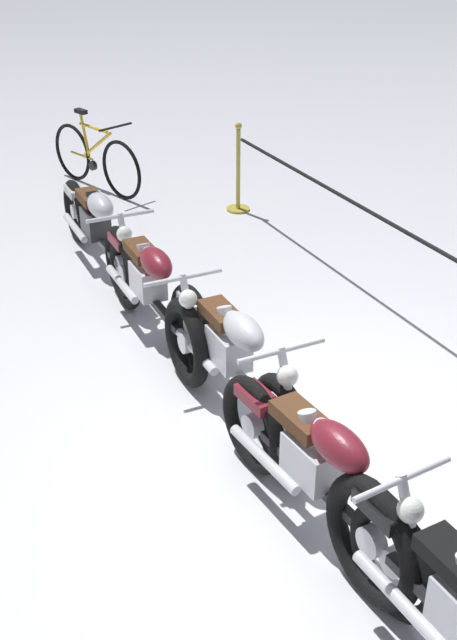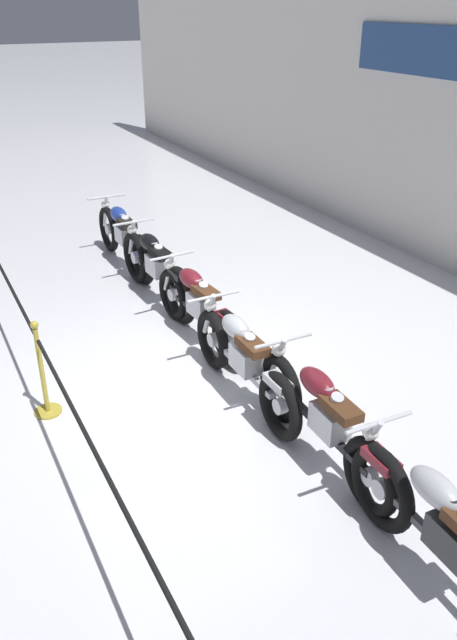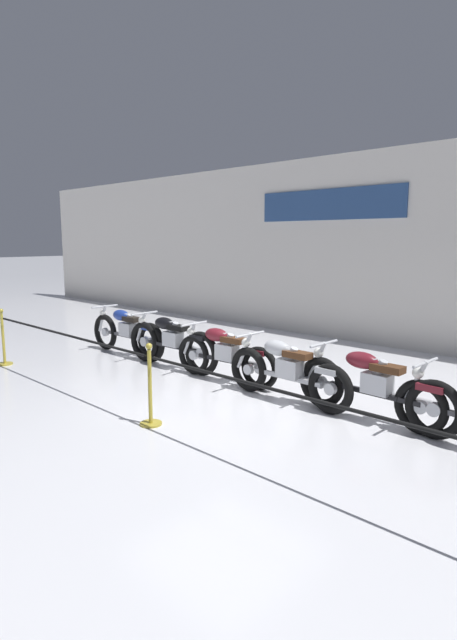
{
  "view_description": "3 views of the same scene",
  "coord_description": "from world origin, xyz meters",
  "px_view_note": "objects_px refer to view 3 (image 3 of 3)",
  "views": [
    {
      "loc": [
        -3.71,
        2.75,
        3.53
      ],
      "look_at": [
        1.18,
        0.3,
        0.47
      ],
      "focal_mm": 45.0,
      "sensor_mm": 36.0,
      "label": 1
    },
    {
      "loc": [
        5.53,
        -2.18,
        3.78
      ],
      "look_at": [
        0.36,
        0.52,
        0.77
      ],
      "focal_mm": 35.0,
      "sensor_mm": 36.0,
      "label": 2
    },
    {
      "loc": [
        4.88,
        -5.06,
        2.32
      ],
      "look_at": [
        -1.0,
        1.09,
        0.93
      ],
      "focal_mm": 28.0,
      "sensor_mm": 36.0,
      "label": 3
    }
  ],
  "objects_px": {
    "motorcycle_blue_0": "(127,332)",
    "stanchion_mid_left": "(150,397)",
    "motorcycle_maroon_2": "(224,354)",
    "motorcycle_silver_3": "(286,371)",
    "motorcycle_maroon_4": "(373,387)",
    "motorcycle_black_1": "(171,342)",
    "stanchion_far_left": "(89,352)"
  },
  "relations": [
    {
      "from": "motorcycle_maroon_2",
      "to": "stanchion_mid_left",
      "type": "bearing_deg",
      "value": -71.64
    },
    {
      "from": "motorcycle_black_1",
      "to": "stanchion_far_left",
      "type": "xyz_separation_m",
      "value": [
        0.58,
        -2.0,
        0.24
      ]
    },
    {
      "from": "motorcycle_maroon_2",
      "to": "stanchion_far_left",
      "type": "relative_size",
      "value": 0.24
    },
    {
      "from": "motorcycle_black_1",
      "to": "motorcycle_silver_3",
      "type": "xyz_separation_m",
      "value": [
        2.67,
        -0.09,
        -0.03
      ]
    },
    {
      "from": "motorcycle_maroon_4",
      "to": "stanchion_mid_left",
      "type": "xyz_separation_m",
      "value": [
        -1.96,
        -2.04,
        -0.1
      ]
    },
    {
      "from": "stanchion_far_left",
      "to": "motorcycle_maroon_4",
      "type": "bearing_deg",
      "value": 31.13
    },
    {
      "from": "motorcycle_maroon_2",
      "to": "motorcycle_maroon_4",
      "type": "xyz_separation_m",
      "value": [
        2.64,
        0.0,
        -0.0
      ]
    },
    {
      "from": "motorcycle_maroon_2",
      "to": "motorcycle_silver_3",
      "type": "bearing_deg",
      "value": -5.32
    },
    {
      "from": "motorcycle_blue_0",
      "to": "stanchion_mid_left",
      "type": "bearing_deg",
      "value": -30.78
    },
    {
      "from": "motorcycle_maroon_2",
      "to": "stanchion_mid_left",
      "type": "height_order",
      "value": "stanchion_mid_left"
    },
    {
      "from": "motorcycle_black_1",
      "to": "motorcycle_silver_3",
      "type": "distance_m",
      "value": 2.67
    },
    {
      "from": "motorcycle_maroon_4",
      "to": "stanchion_mid_left",
      "type": "relative_size",
      "value": 2.18
    },
    {
      "from": "motorcycle_black_1",
      "to": "motorcycle_maroon_2",
      "type": "height_order",
      "value": "motorcycle_black_1"
    },
    {
      "from": "motorcycle_black_1",
      "to": "stanchion_mid_left",
      "type": "relative_size",
      "value": 2.17
    },
    {
      "from": "motorcycle_maroon_4",
      "to": "stanchion_far_left",
      "type": "distance_m",
      "value": 3.95
    },
    {
      "from": "motorcycle_blue_0",
      "to": "motorcycle_black_1",
      "type": "relative_size",
      "value": 1.0
    },
    {
      "from": "motorcycle_maroon_2",
      "to": "motorcycle_maroon_4",
      "type": "height_order",
      "value": "motorcycle_maroon_4"
    },
    {
      "from": "motorcycle_maroon_2",
      "to": "motorcycle_silver_3",
      "type": "relative_size",
      "value": 0.97
    },
    {
      "from": "motorcycle_blue_0",
      "to": "motorcycle_maroon_4",
      "type": "relative_size",
      "value": 1.0
    },
    {
      "from": "motorcycle_silver_3",
      "to": "stanchion_far_left",
      "type": "bearing_deg",
      "value": -137.67
    },
    {
      "from": "motorcycle_silver_3",
      "to": "motorcycle_maroon_2",
      "type": "bearing_deg",
      "value": 174.68
    },
    {
      "from": "motorcycle_blue_0",
      "to": "stanchion_far_left",
      "type": "bearing_deg",
      "value": -45.47
    },
    {
      "from": "motorcycle_silver_3",
      "to": "motorcycle_blue_0",
      "type": "bearing_deg",
      "value": 178.29
    },
    {
      "from": "motorcycle_maroon_4",
      "to": "stanchion_far_left",
      "type": "bearing_deg",
      "value": -148.87
    },
    {
      "from": "motorcycle_blue_0",
      "to": "motorcycle_maroon_4",
      "type": "distance_m",
      "value": 5.37
    },
    {
      "from": "motorcycle_black_1",
      "to": "motorcycle_maroon_4",
      "type": "relative_size",
      "value": 1.0
    },
    {
      "from": "motorcycle_blue_0",
      "to": "motorcycle_maroon_2",
      "type": "xyz_separation_m",
      "value": [
        2.73,
        0.0,
        -0.01
      ]
    },
    {
      "from": "motorcycle_black_1",
      "to": "stanchion_far_left",
      "type": "distance_m",
      "value": 2.1
    },
    {
      "from": "motorcycle_blue_0",
      "to": "motorcycle_silver_3",
      "type": "height_order",
      "value": "motorcycle_blue_0"
    },
    {
      "from": "motorcycle_maroon_2",
      "to": "motorcycle_silver_3",
      "type": "height_order",
      "value": "motorcycle_silver_3"
    },
    {
      "from": "stanchion_mid_left",
      "to": "motorcycle_black_1",
      "type": "bearing_deg",
      "value": 134.82
    },
    {
      "from": "motorcycle_blue_0",
      "to": "motorcycle_black_1",
      "type": "distance_m",
      "value": 1.42
    }
  ]
}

